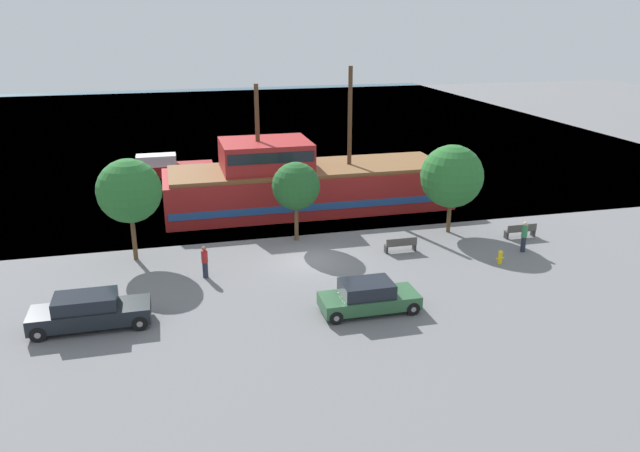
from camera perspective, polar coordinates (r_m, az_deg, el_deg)
The scene contains 14 objects.
ground_plane at distance 33.55m, azimuth -0.88°, elevation -3.15°, with size 160.00×160.00×0.00m, color slate.
water_surface at distance 75.68m, azimuth -8.68°, elevation 9.06°, with size 80.00×80.00×0.00m, color #33566B.
pirate_ship at distance 42.02m, azimuth -1.40°, elevation 3.94°, with size 20.36×5.79×9.38m.
moored_boat_dockside at distance 52.82m, azimuth -14.19°, elevation 5.20°, with size 7.87×2.07×1.72m.
parked_car_curb_front at distance 28.07m, azimuth -20.34°, elevation -7.33°, with size 4.88×1.81×1.49m.
parked_car_curb_mid at distance 27.78m, azimuth 4.44°, elevation -6.49°, with size 4.36×1.86×1.43m.
fire_hydrant at distance 34.28m, azimuth 16.16°, elevation -2.70°, with size 0.42×0.25×0.76m.
bench_promenade_east at distance 38.62m, azimuth 17.88°, elevation -0.39°, with size 1.89×0.45×0.85m.
bench_promenade_west at distance 34.83m, azimuth 7.40°, elevation -1.69°, with size 1.79×0.45×0.85m.
pedestrian_walking_near at distance 36.26m, azimuth 18.16°, elevation -0.92°, with size 0.32×0.32×1.75m.
pedestrian_walking_far at distance 31.63m, azimuth -10.48°, elevation -3.24°, with size 0.32×0.32×1.66m.
tree_row_east at distance 33.95m, azimuth -17.05°, elevation 3.08°, with size 3.37×3.37×5.52m.
tree_row_mideast at distance 35.56m, azimuth -2.21°, elevation 3.65°, with size 2.75×2.75×4.64m.
tree_row_midwest at distance 37.69m, azimuth 11.96°, elevation 4.47°, with size 3.72×3.72×5.34m.
Camera 1 is at (-7.11, -30.30, 12.55)m, focal length 35.00 mm.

